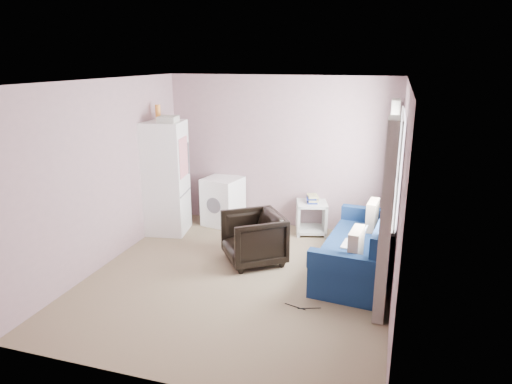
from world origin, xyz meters
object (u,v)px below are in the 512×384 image
washing_machine (223,200)px  side_table (312,215)px  armchair (253,236)px  sofa (364,251)px  fridge (166,177)px

washing_machine → side_table: bearing=11.7°
armchair → sofa: (1.50, 0.09, -0.07)m
washing_machine → side_table: (1.53, 0.01, -0.12)m
washing_machine → sofa: size_ratio=0.40×
armchair → washing_machine: 1.62m
washing_machine → side_table: size_ratio=1.25×
fridge → washing_machine: size_ratio=2.54×
armchair → side_table: bearing=120.9°
armchair → sofa: sofa is taller
sofa → washing_machine: bearing=159.3°
washing_machine → fridge: bearing=-129.8°
armchair → sofa: size_ratio=0.38×
side_table → sofa: 1.54m
side_table → armchair: bearing=-113.4°
washing_machine → sofa: bearing=-15.2°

